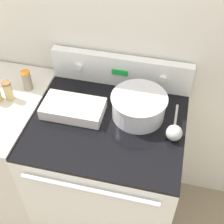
{
  "coord_description": "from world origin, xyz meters",
  "views": [
    {
      "loc": [
        0.28,
        -0.72,
        2.11
      ],
      "look_at": [
        0.02,
        0.36,
        1.0
      ],
      "focal_mm": 50.0,
      "sensor_mm": 36.0,
      "label": 1
    }
  ],
  "objects_px": {
    "casserole_dish": "(73,108)",
    "mixing_bowl": "(139,105)",
    "spice_jar_orange_cap": "(27,80)",
    "ladle": "(174,132)",
    "spice_jar_brown_cap": "(8,91)"
  },
  "relations": [
    {
      "from": "casserole_dish",
      "to": "spice_jar_brown_cap",
      "type": "distance_m",
      "value": 0.37
    },
    {
      "from": "casserole_dish",
      "to": "spice_jar_brown_cap",
      "type": "xyz_separation_m",
      "value": [
        -0.37,
        0.01,
        0.04
      ]
    },
    {
      "from": "mixing_bowl",
      "to": "spice_jar_brown_cap",
      "type": "xyz_separation_m",
      "value": [
        -0.7,
        -0.05,
        -0.0
      ]
    },
    {
      "from": "casserole_dish",
      "to": "mixing_bowl",
      "type": "bearing_deg",
      "value": 9.97
    },
    {
      "from": "ladle",
      "to": "spice_jar_brown_cap",
      "type": "xyz_separation_m",
      "value": [
        -0.9,
        0.06,
        0.03
      ]
    },
    {
      "from": "mixing_bowl",
      "to": "ladle",
      "type": "relative_size",
      "value": 1.06
    },
    {
      "from": "mixing_bowl",
      "to": "casserole_dish",
      "type": "xyz_separation_m",
      "value": [
        -0.33,
        -0.06,
        -0.04
      ]
    },
    {
      "from": "spice_jar_orange_cap",
      "to": "spice_jar_brown_cap",
      "type": "xyz_separation_m",
      "value": [
        -0.06,
        -0.1,
        -0.0
      ]
    },
    {
      "from": "ladle",
      "to": "spice_jar_brown_cap",
      "type": "bearing_deg",
      "value": 176.23
    },
    {
      "from": "spice_jar_orange_cap",
      "to": "casserole_dish",
      "type": "bearing_deg",
      "value": -20.55
    },
    {
      "from": "mixing_bowl",
      "to": "ladle",
      "type": "distance_m",
      "value": 0.22
    },
    {
      "from": "mixing_bowl",
      "to": "casserole_dish",
      "type": "height_order",
      "value": "mixing_bowl"
    },
    {
      "from": "spice_jar_orange_cap",
      "to": "spice_jar_brown_cap",
      "type": "relative_size",
      "value": 1.06
    },
    {
      "from": "mixing_bowl",
      "to": "ladle",
      "type": "height_order",
      "value": "mixing_bowl"
    },
    {
      "from": "mixing_bowl",
      "to": "ladle",
      "type": "bearing_deg",
      "value": -28.62
    }
  ]
}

